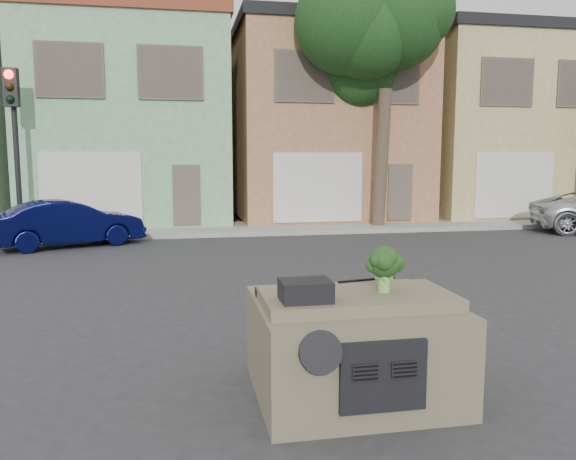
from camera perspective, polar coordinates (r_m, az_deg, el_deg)
name	(u,v)px	position (r m, az deg, el deg)	size (l,w,h in m)	color
ground_plane	(295,315)	(8.97, 0.69, -8.67)	(120.00, 120.00, 0.00)	#303033
sidewalk	(233,229)	(19.17, -5.58, 0.12)	(40.00, 3.00, 0.15)	gray
townhouse_mint	(133,124)	(23.05, -15.48, 10.32)	(7.20, 8.20, 7.55)	#7DB081
townhouse_tan	(320,126)	(23.68, 3.24, 10.49)	(7.20, 8.20, 7.55)	#A6704A
townhouse_beige	(485,128)	(26.51, 19.40, 9.75)	(7.20, 8.20, 7.55)	tan
navy_sedan	(70,247)	(16.90, -21.29, -1.58)	(1.39, 3.98, 1.31)	#060936
traffic_signal	(16,155)	(18.57, -25.92, 6.85)	(0.40, 0.40, 5.10)	black
tree_near	(383,104)	(19.53, 9.60, 12.47)	(4.40, 4.00, 8.50)	#193C17
car_dashboard	(352,342)	(6.02, 6.52, -11.23)	(2.00, 1.80, 1.12)	#695F48
instrument_hump	(305,291)	(5.37, 1.79, -6.16)	(0.48, 0.38, 0.20)	black
wiper_arm	(367,280)	(6.30, 8.00, -5.03)	(0.70, 0.03, 0.02)	black
broccoli	(384,268)	(5.78, 9.75, -3.86)	(0.40, 0.40, 0.48)	#193514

